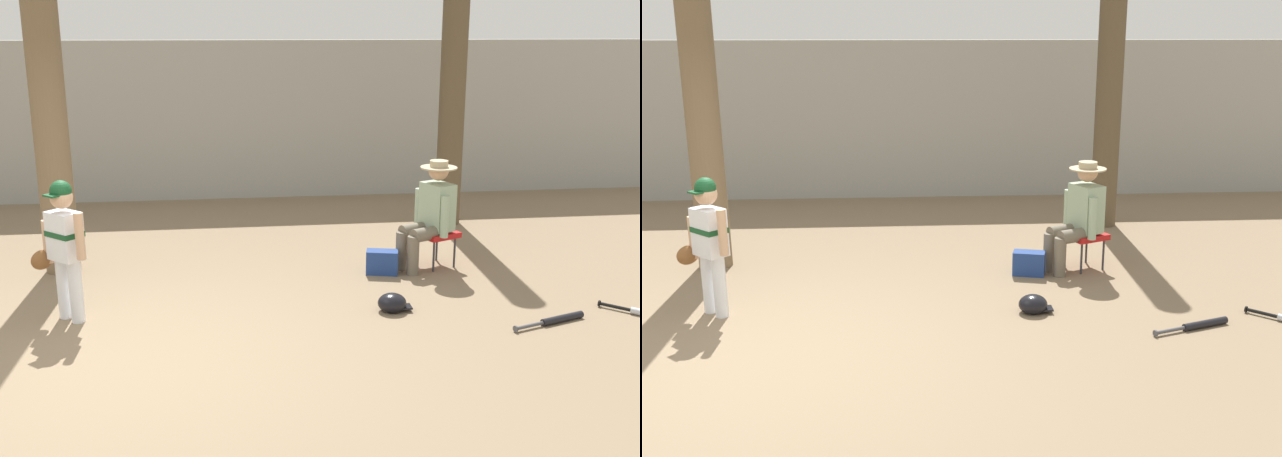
% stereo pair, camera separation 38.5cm
% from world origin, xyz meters
% --- Properties ---
extents(ground_plane, '(60.00, 60.00, 0.00)m').
position_xyz_m(ground_plane, '(0.00, 0.00, 0.00)').
color(ground_plane, '#7F6B51').
extents(concrete_back_wall, '(18.00, 0.36, 2.41)m').
position_xyz_m(concrete_back_wall, '(0.00, 5.99, 1.20)').
color(concrete_back_wall, '#9E9E99').
rests_on(concrete_back_wall, ground).
extents(tree_near_player, '(0.50, 0.50, 5.89)m').
position_xyz_m(tree_near_player, '(-0.94, 2.48, 2.70)').
color(tree_near_player, brown).
rests_on(tree_near_player, ground).
extents(tree_behind_spectator, '(0.48, 0.48, 4.29)m').
position_xyz_m(tree_behind_spectator, '(3.86, 3.95, 1.91)').
color(tree_behind_spectator, brown).
rests_on(tree_behind_spectator, ground).
extents(young_ballplayer, '(0.58, 0.44, 1.31)m').
position_xyz_m(young_ballplayer, '(-0.58, 1.00, 0.74)').
color(young_ballplayer, white).
rests_on(young_ballplayer, ground).
extents(folding_stool, '(0.53, 0.53, 0.41)m').
position_xyz_m(folding_stool, '(3.17, 2.11, 0.36)').
color(folding_stool, red).
rests_on(folding_stool, ground).
extents(seated_spectator, '(0.67, 0.55, 1.20)m').
position_xyz_m(seated_spectator, '(3.08, 2.07, 0.64)').
color(seated_spectator, '#6B6051').
rests_on(seated_spectator, ground).
extents(handbag_beside_stool, '(0.37, 0.26, 0.26)m').
position_xyz_m(handbag_beside_stool, '(2.53, 1.93, 0.13)').
color(handbag_beside_stool, navy).
rests_on(handbag_beside_stool, ground).
extents(bat_black_composite, '(0.76, 0.32, 0.07)m').
position_xyz_m(bat_black_composite, '(3.82, 0.36, 0.03)').
color(bat_black_composite, black).
rests_on(bat_black_composite, ground).
extents(batting_helmet_black, '(0.32, 0.25, 0.19)m').
position_xyz_m(batting_helmet_black, '(2.40, 0.84, 0.08)').
color(batting_helmet_black, black).
rests_on(batting_helmet_black, ground).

